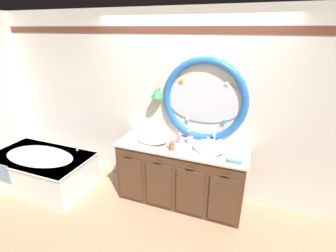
{
  "coord_description": "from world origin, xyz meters",
  "views": [
    {
      "loc": [
        0.93,
        -2.57,
        2.34
      ],
      "look_at": [
        -0.15,
        0.25,
        1.13
      ],
      "focal_mm": 26.16,
      "sensor_mm": 36.0,
      "label": 1
    }
  ],
  "objects_px": {
    "bathtub": "(42,167)",
    "sink_basin_right": "(210,147)",
    "sink_basin_left": "(155,138)",
    "folded_hand_towel": "(235,160)",
    "soap_dispenser": "(179,138)",
    "toothbrush_holder_left": "(172,146)",
    "toothbrush_holder_right": "(190,139)"
  },
  "relations": [
    {
      "from": "bathtub",
      "to": "toothbrush_holder_left",
      "type": "height_order",
      "value": "toothbrush_holder_left"
    },
    {
      "from": "bathtub",
      "to": "folded_hand_towel",
      "type": "distance_m",
      "value": 2.92
    },
    {
      "from": "bathtub",
      "to": "sink_basin_right",
      "type": "relative_size",
      "value": 3.63
    },
    {
      "from": "sink_basin_left",
      "to": "soap_dispenser",
      "type": "relative_size",
      "value": 2.84
    },
    {
      "from": "toothbrush_holder_left",
      "to": "sink_basin_right",
      "type": "bearing_deg",
      "value": 17.43
    },
    {
      "from": "bathtub",
      "to": "soap_dispenser",
      "type": "relative_size",
      "value": 10.27
    },
    {
      "from": "bathtub",
      "to": "sink_basin_right",
      "type": "bearing_deg",
      "value": 9.23
    },
    {
      "from": "soap_dispenser",
      "to": "folded_hand_towel",
      "type": "bearing_deg",
      "value": -18.12
    },
    {
      "from": "bathtub",
      "to": "soap_dispenser",
      "type": "distance_m",
      "value": 2.23
    },
    {
      "from": "toothbrush_holder_left",
      "to": "soap_dispenser",
      "type": "xyz_separation_m",
      "value": [
        0.02,
        0.23,
        0.01
      ]
    },
    {
      "from": "sink_basin_left",
      "to": "folded_hand_towel",
      "type": "bearing_deg",
      "value": -8.53
    },
    {
      "from": "sink_basin_left",
      "to": "bathtub",
      "type": "bearing_deg",
      "value": -166.83
    },
    {
      "from": "sink_basin_left",
      "to": "folded_hand_towel",
      "type": "relative_size",
      "value": 2.44
    },
    {
      "from": "bathtub",
      "to": "sink_basin_right",
      "type": "height_order",
      "value": "sink_basin_right"
    },
    {
      "from": "soap_dispenser",
      "to": "folded_hand_towel",
      "type": "relative_size",
      "value": 0.86
    },
    {
      "from": "toothbrush_holder_right",
      "to": "folded_hand_towel",
      "type": "bearing_deg",
      "value": -24.56
    },
    {
      "from": "toothbrush_holder_left",
      "to": "folded_hand_towel",
      "type": "relative_size",
      "value": 1.19
    },
    {
      "from": "toothbrush_holder_left",
      "to": "toothbrush_holder_right",
      "type": "distance_m",
      "value": 0.31
    },
    {
      "from": "sink_basin_right",
      "to": "folded_hand_towel",
      "type": "height_order",
      "value": "sink_basin_right"
    },
    {
      "from": "bathtub",
      "to": "sink_basin_left",
      "type": "bearing_deg",
      "value": 13.17
    },
    {
      "from": "sink_basin_left",
      "to": "toothbrush_holder_right",
      "type": "height_order",
      "value": "toothbrush_holder_right"
    },
    {
      "from": "toothbrush_holder_left",
      "to": "soap_dispenser",
      "type": "relative_size",
      "value": 1.39
    },
    {
      "from": "soap_dispenser",
      "to": "folded_hand_towel",
      "type": "xyz_separation_m",
      "value": [
        0.77,
        -0.25,
        -0.04
      ]
    },
    {
      "from": "sink_basin_left",
      "to": "toothbrush_holder_left",
      "type": "distance_m",
      "value": 0.34
    },
    {
      "from": "bathtub",
      "to": "sink_basin_right",
      "type": "xyz_separation_m",
      "value": [
        2.53,
        0.41,
        0.62
      ]
    },
    {
      "from": "bathtub",
      "to": "folded_hand_towel",
      "type": "xyz_separation_m",
      "value": [
        2.85,
        0.25,
        0.58
      ]
    },
    {
      "from": "sink_basin_left",
      "to": "toothbrush_holder_right",
      "type": "relative_size",
      "value": 1.94
    },
    {
      "from": "sink_basin_left",
      "to": "toothbrush_holder_left",
      "type": "xyz_separation_m",
      "value": [
        0.31,
        -0.15,
        -0.0
      ]
    },
    {
      "from": "sink_basin_right",
      "to": "folded_hand_towel",
      "type": "distance_m",
      "value": 0.37
    },
    {
      "from": "soap_dispenser",
      "to": "folded_hand_towel",
      "type": "distance_m",
      "value": 0.81
    },
    {
      "from": "sink_basin_left",
      "to": "sink_basin_right",
      "type": "relative_size",
      "value": 1.0
    },
    {
      "from": "bathtub",
      "to": "sink_basin_right",
      "type": "distance_m",
      "value": 2.64
    }
  ]
}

